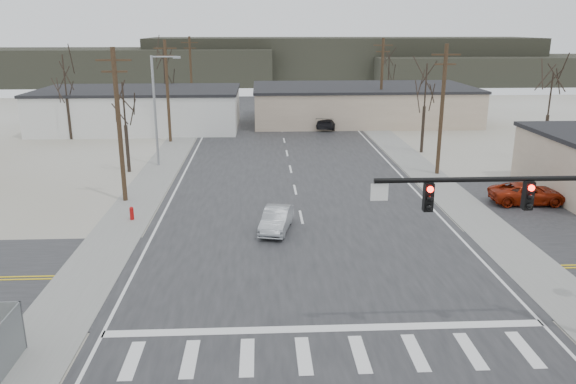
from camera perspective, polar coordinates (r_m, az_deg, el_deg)
The scene contains 28 objects.
ground at distance 26.88m, azimuth 2.60°, elevation -8.20°, with size 140.00×140.00×0.00m, color silver.
main_road at distance 40.95m, azimuth 0.64°, elevation 0.61°, with size 18.00×110.00×0.05m, color #242426.
cross_road at distance 26.88m, azimuth 2.60°, elevation -8.16°, with size 90.00×10.00×0.04m, color #242426.
sidewalk_left at distance 46.43m, azimuth -12.93°, elevation 2.11°, with size 3.00×90.00×0.06m, color gray.
sidewalk_right at distance 47.52m, azimuth 13.14°, elevation 2.42°, with size 3.00×90.00×0.06m, color gray.
traffic_signal_mast at distance 21.85m, azimuth 25.51°, elevation -2.61°, with size 8.95×0.43×7.20m.
fire_hydrant at distance 34.93m, azimuth -15.59°, elevation -2.10°, with size 0.24×0.24×0.87m.
building_left_far at distance 66.34m, azimuth -14.80°, elevation 8.17°, with size 22.30×12.30×4.50m.
building_right_far at distance 70.02m, azimuth 7.47°, elevation 8.90°, with size 26.30×14.30×4.30m.
upole_left_b at distance 37.91m, azimuth -16.80°, elevation 6.68°, with size 2.20×0.30×10.00m.
upole_left_c at distance 57.35m, azimuth -12.15°, elevation 10.11°, with size 2.20×0.30×10.00m.
upole_left_d at distance 77.09m, azimuth -9.83°, elevation 11.78°, with size 2.20×0.30×10.00m.
upole_right_a at distance 44.95m, azimuth 15.37°, elevation 8.23°, with size 2.20×0.30×10.00m.
upole_right_b at distance 66.08m, azimuth 9.49°, elevation 11.05°, with size 2.20×0.30×10.00m.
streetlight_main at distance 47.46m, azimuth -13.16°, elevation 8.63°, with size 2.40×0.25×9.00m.
tree_left_near at distance 45.95m, azimuth -16.32°, elevation 8.33°, with size 3.30×3.30×7.35m.
tree_right_mid at distance 52.75m, azimuth 13.81°, elevation 10.26°, with size 3.74×3.74×8.33m.
tree_left_far at distance 71.43m, azimuth -12.47°, elevation 12.13°, with size 3.96×3.96×8.82m.
tree_right_far at distance 78.48m, azimuth 10.20°, elevation 12.10°, with size 3.52×3.52×7.84m.
tree_lot at distance 52.66m, azimuth 25.10°, elevation 8.80°, with size 3.52×3.52×7.84m.
tree_left_mid at distance 61.71m, azimuth -21.75°, elevation 10.74°, with size 3.96×3.96×8.82m.
hill_left at distance 121.04m, azimuth -18.90°, elevation 11.95°, with size 70.00×18.00×7.00m, color #333026.
hill_center at distance 121.75m, azimuth 5.51°, elevation 13.23°, with size 80.00×18.00×9.00m, color #333026.
hill_right at distance 126.05m, azimuth 22.18°, elevation 11.44°, with size 60.00×18.00×5.50m, color #333026.
sedan_crossing at distance 31.87m, azimuth -1.18°, elevation -2.79°, with size 1.39×3.98×1.31m, color gray.
car_far_a at distance 64.53m, azimuth 4.01°, elevation 7.18°, with size 2.24×5.51×1.60m, color black.
car_far_b at distance 77.59m, azimuth -0.95°, elevation 8.74°, with size 1.73×4.30×1.47m, color black.
car_parked_red at distance 39.94m, azimuth 23.18°, elevation -0.14°, with size 2.24×4.85×1.35m, color maroon.
Camera 1 is at (-2.42, -24.31, 11.21)m, focal length 35.00 mm.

